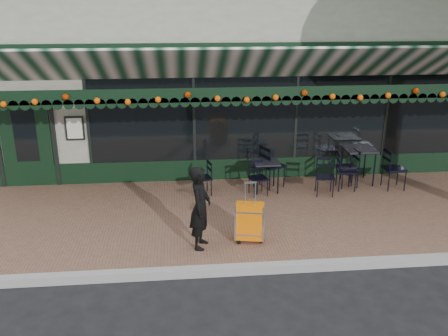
{
  "coord_description": "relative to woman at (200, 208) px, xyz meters",
  "views": [
    {
      "loc": [
        -1.34,
        -6.74,
        4.12
      ],
      "look_at": [
        -0.53,
        1.6,
        1.24
      ],
      "focal_mm": 38.0,
      "sensor_mm": 36.0,
      "label": 1
    }
  ],
  "objects": [
    {
      "name": "sidewalk",
      "position": [
        1.03,
        1.37,
        -0.81
      ],
      "size": [
        18.0,
        4.0,
        0.15
      ],
      "primitive_type": "cube",
      "color": "brown",
      "rests_on": "ground"
    },
    {
      "name": "chair_b_right",
      "position": [
        1.79,
        2.77,
        -0.24
      ],
      "size": [
        0.65,
        0.65,
        0.98
      ],
      "primitive_type": null,
      "rotation": [
        0.0,
        0.0,
        1.99
      ],
      "color": "black",
      "rests_on": "sidewalk"
    },
    {
      "name": "woman",
      "position": [
        0.0,
        0.0,
        0.0
      ],
      "size": [
        0.47,
        0.6,
        1.46
      ],
      "primitive_type": "imported",
      "rotation": [
        0.0,
        0.0,
        1.32
      ],
      "color": "black",
      "rests_on": "sidewalk"
    },
    {
      "name": "chair_a_right",
      "position": [
        3.42,
        2.41,
        -0.3
      ],
      "size": [
        0.5,
        0.5,
        0.87
      ],
      "primitive_type": null,
      "rotation": [
        0.0,
        0.0,
        1.41
      ],
      "color": "black",
      "rests_on": "sidewalk"
    },
    {
      "name": "cafe_table_b",
      "position": [
        1.59,
        2.5,
        -0.11
      ],
      "size": [
        0.56,
        0.56,
        0.69
      ],
      "color": "black",
      "rests_on": "sidewalk"
    },
    {
      "name": "restaurant_building",
      "position": [
        1.03,
        7.21,
        1.39
      ],
      "size": [
        12.0,
        9.6,
        4.5
      ],
      "color": "gray",
      "rests_on": "ground"
    },
    {
      "name": "cafe_table_a",
      "position": [
        3.83,
        2.8,
        0.03
      ],
      "size": [
        0.69,
        0.69,
        0.85
      ],
      "color": "black",
      "rests_on": "sidewalk"
    },
    {
      "name": "chair_a_front",
      "position": [
        2.84,
        2.13,
        -0.32
      ],
      "size": [
        0.47,
        0.47,
        0.82
      ],
      "primitive_type": null,
      "rotation": [
        0.0,
        0.0,
        -0.17
      ],
      "color": "black",
      "rests_on": "sidewalk"
    },
    {
      "name": "curb",
      "position": [
        1.03,
        -0.71,
        -0.81
      ],
      "size": [
        18.0,
        0.16,
        0.15
      ],
      "primitive_type": "cube",
      "color": "#9E9E99",
      "rests_on": "ground"
    },
    {
      "name": "chair_b_front",
      "position": [
        1.38,
        2.26,
        -0.35
      ],
      "size": [
        0.46,
        0.46,
        0.76
      ],
      "primitive_type": null,
      "rotation": [
        0.0,
        0.0,
        0.23
      ],
      "color": "black",
      "rests_on": "sidewalk"
    },
    {
      "name": "chair_a_left",
      "position": [
        3.51,
        2.59,
        -0.29
      ],
      "size": [
        0.46,
        0.46,
        0.89
      ],
      "primitive_type": null,
      "rotation": [
        0.0,
        0.0,
        -1.53
      ],
      "color": "black",
      "rests_on": "sidewalk"
    },
    {
      "name": "suitcase",
      "position": [
        0.87,
        0.11,
        -0.36
      ],
      "size": [
        0.53,
        0.36,
        1.11
      ],
      "rotation": [
        0.0,
        0.0,
        -0.2
      ],
      "color": "orange",
      "rests_on": "sidewalk"
    },
    {
      "name": "ground",
      "position": [
        1.03,
        -0.63,
        -0.88
      ],
      "size": [
        80.0,
        80.0,
        0.0
      ],
      "primitive_type": "plane",
      "color": "black",
      "rests_on": "ground"
    },
    {
      "name": "chair_b_left",
      "position": [
        0.16,
        2.39,
        -0.35
      ],
      "size": [
        0.46,
        0.46,
        0.76
      ],
      "primitive_type": null,
      "rotation": [
        0.0,
        0.0,
        -1.34
      ],
      "color": "black",
      "rests_on": "sidewalk"
    },
    {
      "name": "chair_a_extra",
      "position": [
        4.52,
        2.36,
        -0.27
      ],
      "size": [
        0.47,
        0.47,
        0.93
      ],
      "primitive_type": null,
      "rotation": [
        0.0,
        0.0,
        1.57
      ],
      "color": "black",
      "rests_on": "sidewalk"
    }
  ]
}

